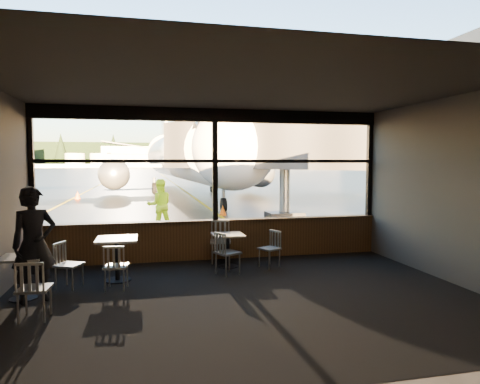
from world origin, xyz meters
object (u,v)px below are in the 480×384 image
object	(u,v)px
passenger	(34,245)
cone_wing	(78,195)
cafe_table_left	(23,278)
chair_near_w	(228,253)
chair_left_s	(34,289)
chair_mid_w	(69,265)
cone_nose	(223,210)
cafe_table_mid	(117,260)
chair_near_e	(269,249)
ground_crew	(160,205)
airliner	(185,120)
cafe_table_near	(228,251)
chair_near_n	(220,242)
jet_bridge	(286,163)
chair_mid_s	(116,267)

from	to	relation	value
passenger	cone_wing	bearing A→B (deg)	67.47
cafe_table_left	chair_near_w	distance (m)	3.70
cafe_table_left	chair_left_s	bearing A→B (deg)	-67.77
chair_mid_w	cone_wing	world-z (taller)	chair_mid_w
passenger	cone_wing	xyz separation A→B (m)	(-2.27, 20.44, -0.70)
chair_near_w	cone_nose	xyz separation A→B (m)	(1.64, 9.52, -0.22)
chair_mid_w	chair_left_s	world-z (taller)	chair_left_s
cafe_table_mid	cafe_table_left	distance (m)	1.67
chair_near_e	passenger	distance (m)	4.62
chair_left_s	ground_crew	size ratio (longest dim) A/B	0.52
chair_left_s	airliner	bearing A→B (deg)	83.31
cafe_table_near	chair_near_n	world-z (taller)	chair_near_n
chair_left_s	chair_near_w	bearing A→B (deg)	33.55
cone_wing	passenger	bearing A→B (deg)	-83.66
cone_wing	chair_left_s	bearing A→B (deg)	-83.41
cafe_table_near	chair_left_s	distance (m)	4.11
jet_bridge	cafe_table_near	world-z (taller)	jet_bridge
cafe_table_near	airliner	bearing A→B (deg)	86.84
chair_near_n	passenger	world-z (taller)	passenger
airliner	cone_wing	world-z (taller)	airliner
chair_mid_s	chair_mid_w	size ratio (longest dim) A/B	0.98
chair_near_w	chair_left_s	world-z (taller)	chair_left_s
chair_near_e	passenger	size ratio (longest dim) A/B	0.42
passenger	cone_nose	size ratio (longest dim) A/B	4.25
chair_mid_w	cone_wing	distance (m)	19.96
chair_near_n	chair_mid_w	world-z (taller)	chair_near_n
chair_near_e	cone_wing	xyz separation A→B (m)	(-6.65, 19.06, -0.15)
chair_left_s	cone_wing	size ratio (longest dim) A/B	1.79
cone_wing	airliner	bearing A→B (deg)	25.43
cafe_table_left	cone_nose	bearing A→B (deg)	63.03
cafe_table_mid	chair_near_e	distance (m)	3.18
cafe_table_mid	cone_wing	xyz separation A→B (m)	(-3.50, 19.46, -0.17)
chair_near_w	chair_mid_w	distance (m)	2.98
chair_mid_w	cone_wing	size ratio (longest dim) A/B	1.70
cafe_table_near	cafe_table_mid	bearing A→B (deg)	-165.11
cafe_table_mid	cone_nose	distance (m)	10.25
cafe_table_near	chair_left_s	xyz separation A→B (m)	(-3.32, -2.43, 0.08)
cafe_table_near	cafe_table_mid	xyz separation A→B (m)	(-2.27, -0.60, 0.05)
cafe_table_near	chair_left_s	bearing A→B (deg)	-143.76
cafe_table_mid	chair_mid_w	xyz separation A→B (m)	(-0.82, -0.31, 0.01)
chair_near_e	chair_mid_w	world-z (taller)	chair_mid_w
chair_near_e	cone_nose	xyz separation A→B (m)	(0.64, 9.12, -0.18)
chair_near_e	ground_crew	size ratio (longest dim) A/B	0.46
chair_mid_s	passenger	xyz separation A→B (m)	(-1.25, -0.40, 0.53)
cafe_table_mid	ground_crew	world-z (taller)	ground_crew
cafe_table_near	chair_near_w	distance (m)	0.62
airliner	chair_near_e	size ratio (longest dim) A/B	43.28
chair_near_w	cone_wing	bearing A→B (deg)	170.36
airliner	chair_near_n	bearing A→B (deg)	-96.67
ground_crew	chair_mid_w	bearing A→B (deg)	66.17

